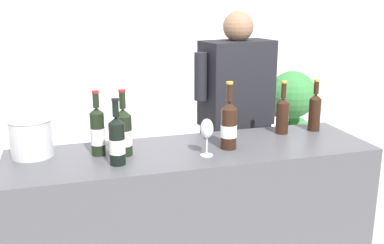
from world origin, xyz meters
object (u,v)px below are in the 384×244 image
wine_bottle_4 (98,131)px  ice_bucket (31,137)px  wine_bottle_2 (117,140)px  person_server (235,142)px  wine_bottle_5 (283,114)px  wine_bottle_1 (124,132)px  wine_glass (207,130)px  wine_bottle_0 (229,125)px  wine_bottle_3 (315,111)px  potted_shrub (286,131)px

wine_bottle_4 → ice_bucket: size_ratio=1.53×
wine_bottle_2 → person_server: person_server is taller
wine_bottle_4 → wine_bottle_5: wine_bottle_4 is taller
wine_bottle_5 → person_server: bearing=106.7°
wine_bottle_1 → wine_glass: wine_bottle_1 is taller
wine_bottle_1 → wine_glass: bearing=-17.9°
wine_bottle_2 → wine_bottle_5: (0.99, 0.24, -0.00)m
wine_bottle_1 → ice_bucket: 0.46m
wine_bottle_2 → wine_bottle_5: size_ratio=1.04×
wine_bottle_0 → wine_bottle_3: bearing=15.7°
person_server → ice_bucket: bearing=-161.8°
wine_bottle_4 → wine_bottle_5: size_ratio=1.07×
person_server → potted_shrub: bearing=38.2°
potted_shrub → wine_bottle_0: bearing=-130.3°
wine_bottle_0 → wine_bottle_1: 0.54m
wine_bottle_3 → ice_bucket: (-1.60, -0.00, -0.02)m
wine_bottle_5 → ice_bucket: 1.38m
wine_bottle_0 → person_server: person_server is taller
wine_bottle_5 → wine_glass: 0.60m
wine_bottle_0 → wine_bottle_3: 0.63m
wine_bottle_0 → person_server: bearing=64.8°
wine_bottle_1 → wine_glass: size_ratio=1.75×
wine_bottle_2 → person_server: bearing=37.1°
wine_bottle_5 → person_server: size_ratio=0.19×
wine_bottle_1 → wine_bottle_4: (-0.12, 0.04, 0.00)m
wine_bottle_5 → wine_glass: (-0.54, -0.25, 0.02)m
wine_bottle_5 → potted_shrub: size_ratio=0.26×
wine_glass → ice_bucket: 0.88m
wine_bottle_0 → wine_bottle_1: wine_bottle_0 is taller
wine_bottle_5 → ice_bucket: bearing=-179.8°
wine_bottle_2 → ice_bucket: bearing=148.9°
wine_bottle_0 → wine_glass: bearing=-152.4°
wine_bottle_0 → wine_glass: 0.16m
ice_bucket → person_server: bearing=18.2°
wine_glass → potted_shrub: bearing=47.5°
wine_bottle_3 → person_server: person_server is taller
wine_bottle_1 → person_server: (0.81, 0.53, -0.30)m
wine_glass → wine_bottle_5: bearing=24.4°
person_server → wine_bottle_1: bearing=-147.0°
wine_bottle_1 → wine_bottle_4: size_ratio=1.02×
wine_bottle_0 → wine_bottle_2: (-0.59, -0.07, -0.01)m
wine_bottle_2 → wine_glass: size_ratio=1.68×
wine_bottle_0 → wine_bottle_4: size_ratio=1.08×
person_server → wine_glass: bearing=-122.5°
wine_bottle_1 → wine_bottle_3: wine_bottle_1 is taller
wine_bottle_2 → wine_bottle_4: (-0.08, 0.16, 0.01)m
wine_bottle_1 → wine_bottle_3: size_ratio=1.09×
person_server → wine_bottle_4: bearing=-152.4°
ice_bucket → wine_bottle_3: bearing=0.2°
potted_shrub → person_server: bearing=-141.8°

